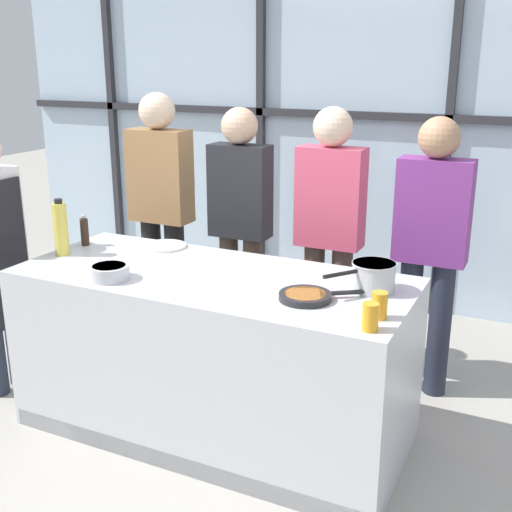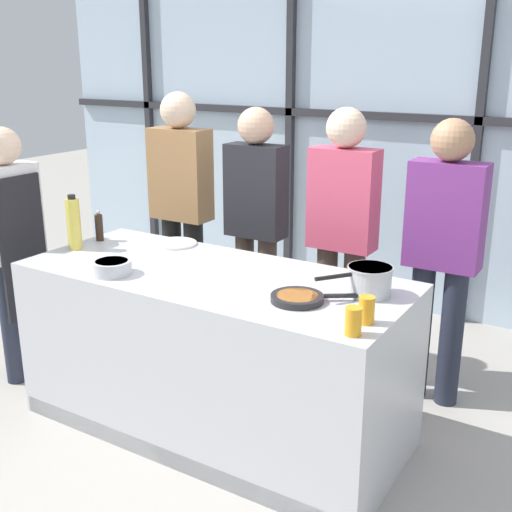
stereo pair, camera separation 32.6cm
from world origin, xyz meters
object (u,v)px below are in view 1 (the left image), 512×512
Objects in this scene: spectator_far_right at (431,241)px; pepper_grinder at (85,231)px; spectator_far_left at (161,203)px; spectator_center_left at (240,217)px; white_plate at (165,246)px; frying_pan at (307,296)px; spectator_center_right at (329,225)px; juice_glass_near at (370,317)px; oil_bottle at (61,229)px; saucepan at (373,276)px; mixing_bowl at (109,272)px; juice_glass_far at (379,305)px.

spectator_far_right is 2.03m from pepper_grinder.
spectator_center_left is (0.62, 0.00, -0.04)m from spectator_far_left.
white_plate is at bearing 20.62° from pepper_grinder.
spectator_center_left reaches higher than white_plate.
frying_pan is (-0.35, -1.06, -0.03)m from spectator_far_right.
spectator_center_right reaches higher than spectator_center_left.
juice_glass_near is (1.42, -0.65, 0.05)m from white_plate.
oil_bottle is (-1.50, 0.06, 0.13)m from frying_pan.
saucepan is 1.75m from pepper_grinder.
juice_glass_near is (1.36, -0.05, 0.02)m from mixing_bowl.
oil_bottle is 1.87m from juice_glass_far.
saucepan is 0.34m from juice_glass_far.
oil_bottle reaches higher than frying_pan.
oil_bottle is at bearing 28.21° from spectator_far_right.
pepper_grinder is at bearing 179.13° from saucepan.
mixing_bowl is (-0.12, -1.22, -0.03)m from spectator_center_left.
oil_bottle is 2.73× the size of juice_glass_near.
spectator_far_right is at bearing 42.01° from mixing_bowl.
saucepan is at bearing 121.70° from spectator_center_right.
white_plate is at bearing 155.37° from juice_glass_near.
frying_pan is at bearing 129.77° from spectator_center_left.
pepper_grinder is at bearing 32.32° from spectator_center_right.
juice_glass_far reaches higher than frying_pan.
spectator_far_right reaches higher than juice_glass_far.
spectator_far_right is at bearing -180.00° from spectator_center_left.
spectator_center_left is at bearing 51.39° from pepper_grinder.
frying_pan is 1.51m from oil_bottle.
juice_glass_far is at bearing -4.25° from oil_bottle.
white_plate is 0.60m from mixing_bowl.
pepper_grinder is (-0.51, 0.43, 0.05)m from mixing_bowl.
white_plate is 1.25× the size of mixing_bowl.
frying_pan is at bearing 148.99° from juice_glass_near.
spectator_center_right is at bearing 115.99° from juice_glass_near.
oil_bottle reaches higher than juice_glass_near.
spectator_center_right is at bearing 0.00° from spectator_far_right.
saucepan is 2.89× the size of juice_glass_far.
mixing_bowl reaches higher than white_plate.
juice_glass_far is (1.86, -0.14, -0.09)m from oil_bottle.
spectator_far_right is at bearing -180.00° from spectator_center_right.
mixing_bowl is (-1.36, -1.22, -0.01)m from spectator_far_right.
spectator_center_right is 5.28× the size of oil_bottle.
oil_bottle is 1.70× the size of pepper_grinder.
frying_pan is 1.01m from mixing_bowl.
pepper_grinder is at bearing 22.94° from spectator_far_right.
frying_pan is 1.53× the size of white_plate.
saucepan is at bearing -8.50° from white_plate.
pepper_grinder is (-0.01, 0.21, -0.07)m from oil_bottle.
spectator_center_right is 1.42m from juice_glass_near.
spectator_center_left is 0.99× the size of spectator_center_right.
spectator_far_left is 6.85× the size of white_plate.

